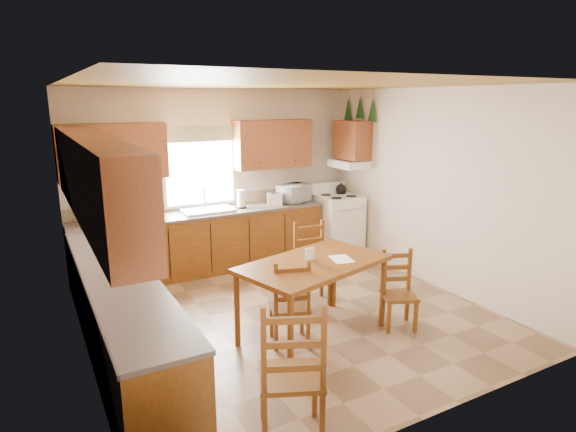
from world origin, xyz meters
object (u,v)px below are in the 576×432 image
stove (338,225)px  microwave (294,193)px  chair_near_left (291,367)px  chair_near_right (289,301)px  chair_far_right (399,291)px  dining_table (313,299)px  chair_far_left (315,265)px

stove → microwave: microwave is taller
chair_near_left → chair_near_right: bearing=-94.3°
microwave → chair_near_right: size_ratio=0.50×
chair_far_right → dining_table: bearing=-173.4°
stove → microwave: (-0.71, 0.24, 0.57)m
chair_near_left → chair_far_left: bearing=-101.8°
chair_far_left → chair_far_right: bearing=-57.4°
stove → chair_far_right: bearing=-107.1°
stove → dining_table: bearing=-126.8°
stove → chair_far_left: chair_far_left is taller
stove → chair_near_right: bearing=-130.9°
stove → chair_far_right: (-0.94, -2.58, -0.05)m
chair_near_right → chair_far_right: size_ratio=1.08×
chair_near_left → chair_far_left: (1.46, 2.01, -0.06)m
stove → chair_near_right: (-2.20, -2.29, -0.02)m
stove → chair_near_left: 4.61m
microwave → chair_far_left: bearing=-132.8°
microwave → dining_table: 2.87m
stove → chair_near_right: stove is taller
chair_near_right → chair_far_left: 1.06m
stove → chair_near_left: bearing=-126.1°
stove → microwave: 0.94m
stove → chair_near_left: chair_near_left is taller
microwave → dining_table: microwave is taller
chair_far_left → microwave: bearing=74.9°
chair_near_left → microwave: bearing=-95.7°
dining_table → chair_near_left: bearing=-143.1°
chair_near_left → chair_near_right: (0.70, 1.28, -0.10)m
dining_table → chair_near_left: size_ratio=1.39×
chair_far_right → chair_far_left: bearing=139.4°
chair_far_left → chair_near_left: bearing=-119.3°
dining_table → chair_far_left: size_ratio=1.54×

